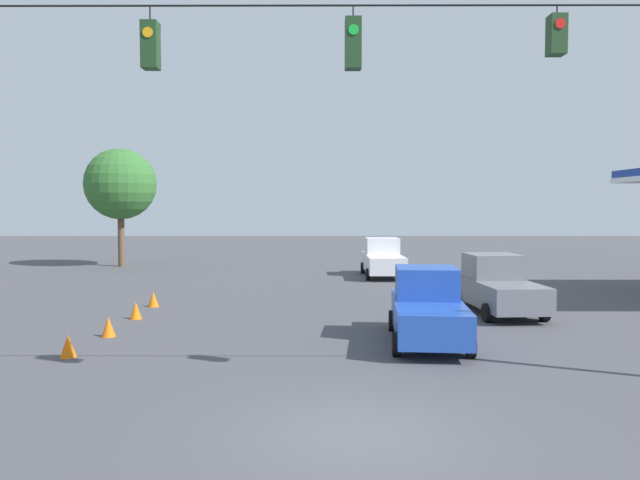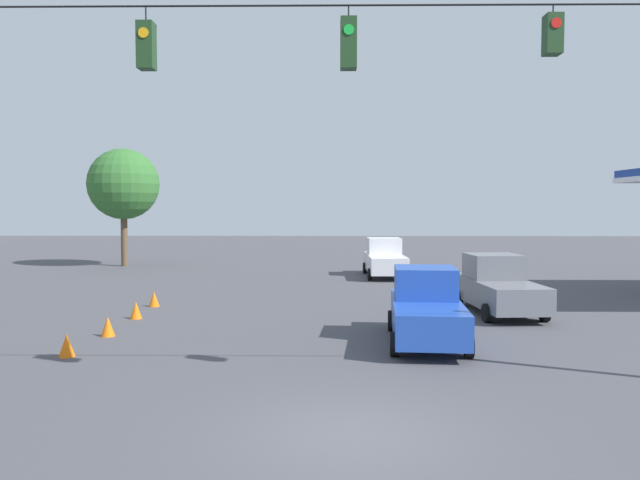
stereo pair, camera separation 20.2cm
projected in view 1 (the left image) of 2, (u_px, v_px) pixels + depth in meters
name	position (u px, v px, depth m)	size (l,w,h in m)	color
ground_plane	(357.00, 435.00, 10.69)	(140.00, 140.00, 0.00)	#47474C
overhead_signal_span	(350.00, 136.00, 12.37)	(21.67, 0.38, 8.76)	#4C473D
pickup_truck_white_oncoming_deep	(383.00, 259.00, 34.60)	(2.26, 5.27, 2.12)	silver
pickup_truck_grey_oncoming_far	(497.00, 286.00, 22.92)	(2.50, 5.38, 2.12)	slate
pickup_truck_blue_crossing_near	(427.00, 308.00, 17.98)	(2.44, 5.28, 2.12)	#234CB2
traffic_cone_nearest	(68.00, 346.00, 16.15)	(0.42, 0.42, 0.60)	orange
traffic_cone_second	(108.00, 327.00, 18.69)	(0.42, 0.42, 0.60)	orange
traffic_cone_third	(136.00, 310.00, 21.61)	(0.42, 0.42, 0.60)	orange
traffic_cone_fourth	(153.00, 299.00, 24.22)	(0.42, 0.42, 0.60)	orange
tree_horizon_left	(120.00, 184.00, 40.13)	(4.57, 4.57, 7.61)	brown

